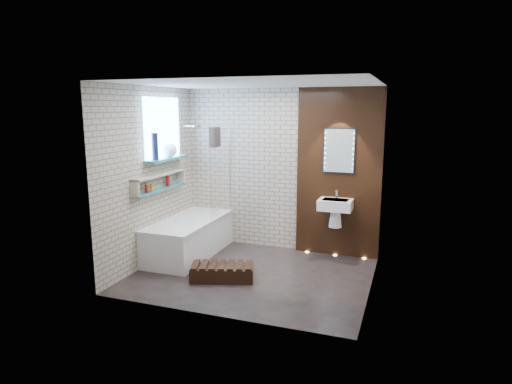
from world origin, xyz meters
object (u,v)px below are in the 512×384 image
at_px(bath_screen, 220,172).
at_px(led_mirror, 339,151).
at_px(washbasin, 335,208).
at_px(walnut_step, 222,273).
at_px(bathtub, 189,237).

xyz_separation_m(bath_screen, led_mirror, (1.82, 0.34, 0.37)).
relative_size(bath_screen, led_mirror, 2.00).
distance_m(washbasin, walnut_step, 2.00).
xyz_separation_m(bath_screen, walnut_step, (0.54, -1.19, -1.19)).
bearing_deg(bath_screen, bathtub, -128.90).
height_order(bath_screen, washbasin, bath_screen).
bearing_deg(walnut_step, bathtub, 140.15).
height_order(bathtub, led_mirror, led_mirror).
xyz_separation_m(led_mirror, walnut_step, (-1.28, -1.53, -1.56)).
bearing_deg(led_mirror, bathtub, -160.22).
bearing_deg(bathtub, walnut_step, -39.85).
relative_size(washbasin, led_mirror, 0.83).
distance_m(bath_screen, washbasin, 1.89).
height_order(washbasin, led_mirror, led_mirror).
height_order(led_mirror, walnut_step, led_mirror).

